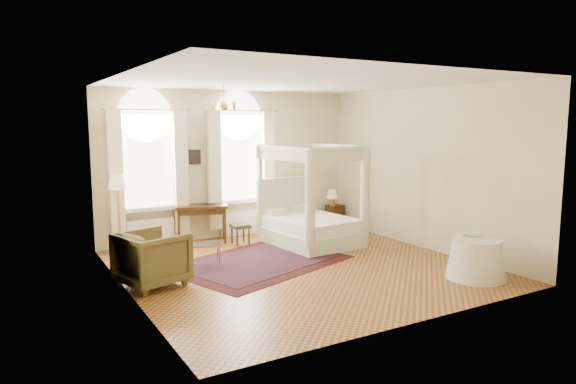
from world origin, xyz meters
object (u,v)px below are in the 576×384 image
Objects in this scene: armchair at (152,258)px; floor_lamp at (118,186)px; nightstand at (335,216)px; writing_desk at (202,210)px; side_table at (476,259)px; canopy_bed at (311,222)px; coffee_table at (205,246)px; stool at (240,228)px.

armchair is 0.61× the size of floor_lamp.
writing_desk reaches higher than nightstand.
writing_desk is at bearing -52.50° from armchair.
armchair is 5.34m from side_table.
coffee_table is (-2.54, -0.36, -0.13)m from canopy_bed.
canopy_bed is 3.61m from side_table.
coffee_table is (-1.24, -1.14, -0.00)m from stool.
side_table is (2.39, -4.22, -0.03)m from stool.
writing_desk is at bearing 71.29° from coffee_table.
coffee_table is 0.41× the size of floor_lamp.
coffee_table is at bearing -55.28° from floor_lamp.
armchair is 2.60m from floor_lamp.
writing_desk is 2.90× the size of stool.
stool is (0.67, -0.55, -0.35)m from writing_desk.
floor_lamp reaches higher than side_table.
nightstand is 2.91m from stool.
writing_desk is at bearing -0.00° from floor_lamp.
writing_desk is 1.26× the size of side_table.
nightstand is 0.55× the size of armchair.
side_table is at bearing -57.30° from writing_desk.
stool is at bearing 149.23° from canopy_bed.
side_table is at bearing -60.45° from stool.
nightstand is 4.79m from side_table.
stool is at bearing -39.32° from writing_desk.
side_table is (4.80, -2.33, -0.11)m from armchair.
nightstand is 0.54× the size of side_table.
armchair is (-3.72, -1.11, -0.04)m from canopy_bed.
nightstand is at bearing -82.08° from armchair.
writing_desk reaches higher than side_table.
stool is at bearing -68.82° from armchair.
canopy_bed is at bearing -19.65° from floor_lamp.
floor_lamp is 6.84m from side_table.
stool is at bearing -12.80° from floor_lamp.
side_table is (3.06, -4.77, -0.38)m from writing_desk.
floor_lamp is at bearing -17.04° from armchair.
stool is 0.43× the size of side_table.
writing_desk is 0.78× the size of floor_lamp.
armchair reaches higher than coffee_table.
stool is (-1.31, 0.78, -0.13)m from canopy_bed.
nightstand is at bearing 40.44° from canopy_bed.
stool is at bearing 119.55° from side_table.
canopy_bed is 1.34× the size of floor_lamp.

